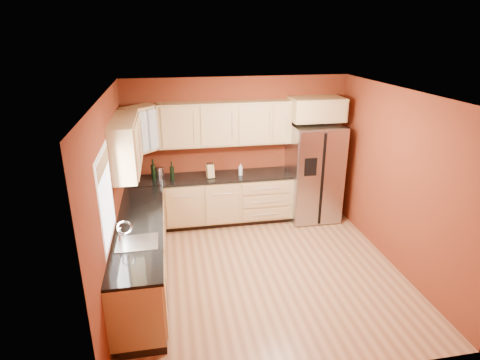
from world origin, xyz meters
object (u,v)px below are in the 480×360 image
object	(u,v)px
refrigerator	(314,173)
wine_bottle_a	(153,170)
knife_block	(210,171)
soap_dispenser	(241,170)
canister_left	(160,173)

from	to	relation	value
refrigerator	wine_bottle_a	size ratio (longest dim) A/B	4.82
wine_bottle_a	refrigerator	bearing A→B (deg)	-1.40
wine_bottle_a	knife_block	world-z (taller)	wine_bottle_a
refrigerator	soap_dispenser	world-z (taller)	refrigerator
canister_left	knife_block	xyz separation A→B (m)	(0.86, -0.07, 0.01)
refrigerator	canister_left	bearing A→B (deg)	178.47
knife_block	refrigerator	bearing A→B (deg)	-11.78
canister_left	knife_block	size ratio (longest dim) A/B	0.92
refrigerator	wine_bottle_a	distance (m)	2.88
refrigerator	wine_bottle_a	xyz separation A→B (m)	(-2.87, 0.07, 0.21)
wine_bottle_a	soap_dispenser	distance (m)	1.52
refrigerator	wine_bottle_a	bearing A→B (deg)	178.60
soap_dispenser	refrigerator	bearing A→B (deg)	-1.37
wine_bottle_a	canister_left	bearing A→B (deg)	1.81
refrigerator	soap_dispenser	bearing A→B (deg)	178.63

